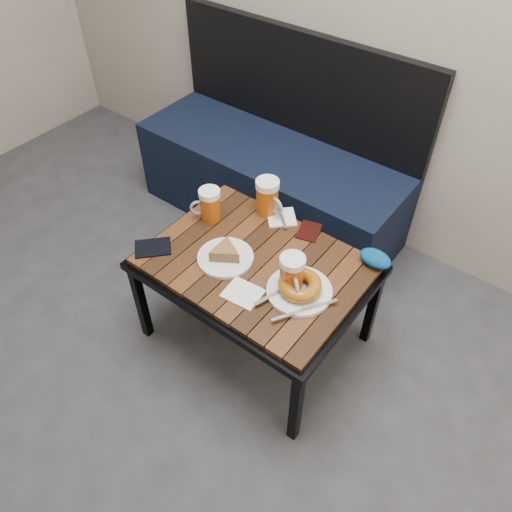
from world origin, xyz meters
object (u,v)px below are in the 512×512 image
Objects in this scene: passport_burgundy at (309,231)px; knit_pouch at (375,258)px; passport_navy at (153,248)px; bench at (273,176)px; plate_bagel at (299,287)px; beer_mug_right at (292,273)px; plate_pie at (225,255)px; cafe_table at (256,269)px; beer_mug_centre at (268,197)px; beer_mug_left at (210,204)px.

knit_pouch is at bearing -16.47° from passport_burgundy.
passport_navy is at bearing -148.19° from knit_pouch.
passport_navy is at bearing -85.81° from bench.
beer_mug_right is at bearing 176.17° from plate_bagel.
bench is 6.56× the size of plate_pie.
cafe_table is 5.76× the size of beer_mug_right.
beer_mug_right is 0.68× the size of plate_pie.
beer_mug_centre reaches higher than passport_burgundy.
beer_mug_right is (0.18, -0.03, 0.12)m from cafe_table.
plate_pie is at bearing -70.06° from beer_mug_centre.
plate_bagel is 2.33× the size of knit_pouch.
beer_mug_centre reaches higher than plate_pie.
beer_mug_centre is 0.46m from plate_bagel.
beer_mug_centre is 0.43m from beer_mug_right.
plate_pie is at bearing -148.63° from cafe_table.
knit_pouch is (0.72, 0.45, 0.02)m from passport_navy.
plate_bagel reaches higher than cafe_table.
bench is 0.59m from beer_mug_centre.
bench is 0.98m from beer_mug_right.
cafe_table is 0.13m from plate_pie.
bench is at bearing 113.22° from plate_pie.
passport_navy is at bearing -164.75° from plate_bagel.
knit_pouch is at bearing 99.08° from beer_mug_right.
passport_burgundy is (0.37, 0.17, -0.07)m from beer_mug_left.
beer_mug_centre reaches higher than cafe_table.
beer_mug_left is 0.49m from beer_mug_right.
beer_mug_centre is 0.73× the size of plate_pie.
cafe_table is 3.94× the size of plate_pie.
knit_pouch is at bearing -29.21° from bench.
bench is at bearing 136.17° from beer_mug_centre.
beer_mug_centre is 1.13× the size of passport_navy.
beer_mug_right reaches higher than plate_pie.
knit_pouch is (0.66, 0.17, -0.04)m from beer_mug_left.
plate_pie is at bearing 101.15° from beer_mug_left.
beer_mug_centre is at bearing 163.73° from passport_burgundy.
plate_pie is (0.20, -0.15, -0.05)m from beer_mug_left.
cafe_table is 0.45m from knit_pouch.
beer_mug_left is 0.69m from knit_pouch.
beer_mug_centre reaches higher than passport_navy.
bench is 4.79× the size of plate_bagel.
beer_mug_centre is at bearing -176.25° from beer_mug_left.
beer_mug_right is at bearing 123.78° from beer_mug_left.
beer_mug_centre reaches higher than beer_mug_left.
beer_mug_left is 1.23× the size of passport_burgundy.
beer_mug_centre reaches higher than knit_pouch.
passport_burgundy is 0.29m from knit_pouch.
beer_mug_right reaches higher than beer_mug_left.
knit_pouch is (0.78, -0.44, 0.23)m from bench.
beer_mug_left reaches higher than plate_bagel.
bench reaches higher than passport_navy.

